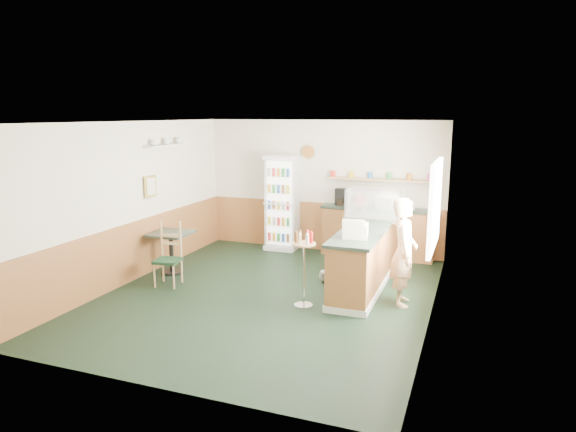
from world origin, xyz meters
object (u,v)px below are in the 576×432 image
at_px(cafe_table, 171,244).
at_px(cafe_chair, 170,252).
at_px(condiment_stand, 304,259).
at_px(cash_register, 356,231).
at_px(shopkeeper, 404,252).
at_px(display_case, 374,205).
at_px(drinks_fridge, 282,203).

bearing_deg(cafe_table, cafe_chair, -58.44).
distance_m(condiment_stand, cafe_table, 2.83).
distance_m(cash_register, condiment_stand, 0.89).
bearing_deg(shopkeeper, cash_register, 92.31).
bearing_deg(display_case, cash_register, -90.00).
distance_m(display_case, shopkeeper, 1.49).
xyz_separation_m(cash_register, shopkeeper, (0.70, 0.14, -0.30)).
bearing_deg(cafe_chair, display_case, 17.95).
distance_m(drinks_fridge, cafe_table, 2.65).
relative_size(cash_register, cafe_table, 0.50).
bearing_deg(display_case, cafe_table, -161.95).
relative_size(cash_register, cafe_chair, 0.35).
distance_m(display_case, cafe_table, 3.65).
height_order(cafe_table, cafe_chair, cafe_chair).
bearing_deg(cafe_chair, shopkeeper, -3.90).
relative_size(cash_register, condiment_stand, 0.33).
xyz_separation_m(cash_register, cafe_chair, (-3.09, -0.23, -0.56)).
bearing_deg(cash_register, condiment_stand, -155.21).
height_order(drinks_fridge, condiment_stand, drinks_fridge).
height_order(cash_register, condiment_stand, cash_register).
distance_m(display_case, cash_register, 1.39).
xyz_separation_m(display_case, cafe_chair, (-3.09, -1.61, -0.72)).
relative_size(cafe_table, cafe_chair, 0.71).
height_order(drinks_fridge, shopkeeper, drinks_fridge).
bearing_deg(cash_register, drinks_fridge, 121.63).
bearing_deg(cafe_chair, drinks_fridge, 61.66).
bearing_deg(cafe_table, condiment_stand, -14.50).
bearing_deg(drinks_fridge, cafe_chair, -108.76).
height_order(cash_register, shopkeeper, shopkeeper).
bearing_deg(display_case, cafe_chair, -152.47).
distance_m(drinks_fridge, cash_register, 3.34).
relative_size(drinks_fridge, cafe_chair, 1.88).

